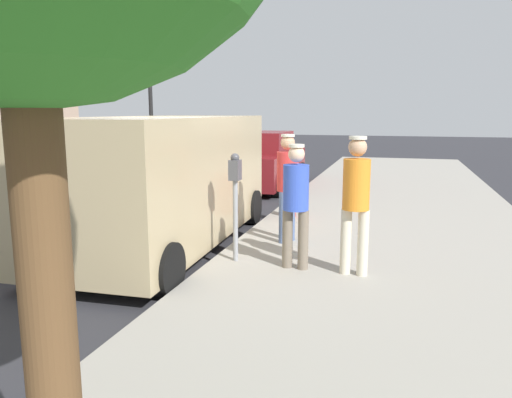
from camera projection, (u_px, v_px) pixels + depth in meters
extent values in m
plane|color=#2D2D33|center=(173.00, 249.00, 8.16)|extent=(80.00, 80.00, 0.00)
cube|color=#9E998E|center=(393.00, 262.00, 7.20)|extent=(5.00, 32.00, 0.15)
cylinder|color=gray|center=(235.00, 221.00, 6.93)|extent=(0.07, 0.07, 1.15)
cube|color=#4C4C51|center=(235.00, 170.00, 6.81)|extent=(0.14, 0.18, 0.28)
sphere|color=#47474C|center=(235.00, 158.00, 6.78)|extent=(0.12, 0.12, 0.12)
cylinder|color=#726656|center=(303.00, 240.00, 6.58)|extent=(0.14, 0.14, 0.80)
cylinder|color=#726656|center=(287.00, 238.00, 6.67)|extent=(0.14, 0.14, 0.80)
cylinder|color=blue|center=(296.00, 187.00, 6.50)|extent=(0.34, 0.34, 0.60)
sphere|color=beige|center=(296.00, 154.00, 6.43)|extent=(0.22, 0.22, 0.22)
cylinder|color=silver|center=(297.00, 146.00, 6.41)|extent=(0.21, 0.21, 0.04)
cylinder|color=beige|center=(363.00, 243.00, 6.32)|extent=(0.14, 0.14, 0.86)
cylinder|color=beige|center=(346.00, 241.00, 6.40)|extent=(0.14, 0.14, 0.86)
cylinder|color=orange|center=(356.00, 184.00, 6.23)|extent=(0.34, 0.34, 0.64)
sphere|color=tan|center=(358.00, 147.00, 6.15)|extent=(0.23, 0.23, 0.23)
cylinder|color=silver|center=(358.00, 138.00, 6.13)|extent=(0.22, 0.22, 0.04)
cylinder|color=#4C608C|center=(291.00, 215.00, 8.08)|extent=(0.14, 0.14, 0.83)
cylinder|color=#4C608C|center=(283.00, 217.00, 7.90)|extent=(0.14, 0.14, 0.83)
cylinder|color=red|center=(288.00, 171.00, 7.86)|extent=(0.34, 0.34, 0.62)
sphere|color=tan|center=(288.00, 143.00, 7.78)|extent=(0.23, 0.23, 0.23)
cylinder|color=silver|center=(288.00, 135.00, 7.76)|extent=(0.21, 0.21, 0.04)
cube|color=tan|center=(164.00, 178.00, 8.06)|extent=(2.16, 5.26, 1.96)
cube|color=black|center=(213.00, 144.00, 10.32)|extent=(1.84, 0.14, 0.88)
cylinder|color=black|center=(165.00, 203.00, 10.39)|extent=(0.24, 0.69, 0.68)
cylinder|color=black|center=(253.00, 207.00, 9.93)|extent=(0.24, 0.69, 0.68)
cylinder|color=black|center=(33.00, 258.00, 6.48)|extent=(0.24, 0.69, 0.68)
cylinder|color=black|center=(167.00, 270.00, 6.01)|extent=(0.24, 0.69, 0.68)
cube|color=maroon|center=(262.00, 167.00, 14.72)|extent=(1.86, 4.42, 0.89)
cube|color=maroon|center=(260.00, 142.00, 14.39)|extent=(1.62, 1.99, 0.60)
cylinder|color=black|center=(249.00, 170.00, 16.57)|extent=(0.23, 0.60, 0.60)
cylinder|color=black|center=(300.00, 172.00, 16.12)|extent=(0.23, 0.60, 0.60)
cylinder|color=black|center=(215.00, 184.00, 13.44)|extent=(0.23, 0.60, 0.60)
cylinder|color=black|center=(277.00, 186.00, 12.99)|extent=(0.23, 0.60, 0.60)
cylinder|color=black|center=(151.00, 102.00, 19.68)|extent=(0.16, 0.16, 5.20)
cylinder|color=black|center=(121.00, 40.00, 19.59)|extent=(2.40, 0.10, 0.10)
cube|color=black|center=(99.00, 50.00, 19.92)|extent=(0.24, 0.32, 0.80)
sphere|color=red|center=(97.00, 43.00, 19.72)|extent=(0.17, 0.17, 0.17)
sphere|color=yellow|center=(97.00, 50.00, 19.76)|extent=(0.17, 0.17, 0.17)
sphere|color=green|center=(97.00, 56.00, 19.80)|extent=(0.17, 0.17, 0.17)
cylinder|color=brown|center=(48.00, 304.00, 2.22)|extent=(0.24, 0.24, 2.47)
cylinder|color=red|center=(290.00, 199.00, 9.91)|extent=(0.24, 0.24, 0.70)
sphere|color=red|center=(290.00, 179.00, 9.83)|extent=(0.20, 0.20, 0.20)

